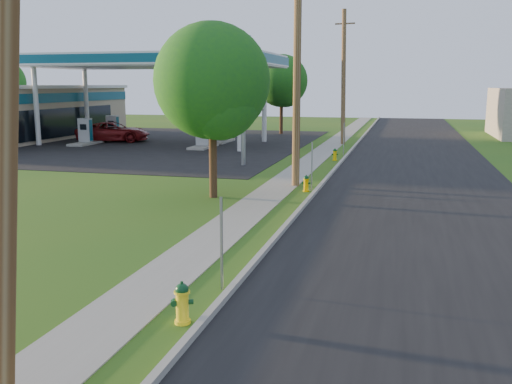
{
  "coord_description": "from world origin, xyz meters",
  "views": [
    {
      "loc": [
        3.86,
        -6.73,
        4.27
      ],
      "look_at": [
        0.0,
        8.0,
        1.4
      ],
      "focal_mm": 40.0,
      "sensor_mm": 36.0,
      "label": 1
    }
  ],
  "objects_px": {
    "fuel_pump_se": "(221,133)",
    "hydrant_far": "(335,155)",
    "fuel_pump_nw": "(86,135)",
    "hydrant_mid": "(306,183)",
    "fuel_pump_ne": "(203,138)",
    "hydrant_near": "(182,303)",
    "utility_pole_mid": "(297,68)",
    "utility_pole_far": "(344,77)",
    "utility_pole_near": "(4,37)",
    "tree_lot": "(282,83)",
    "car_red": "(113,132)",
    "tree_back": "(2,84)",
    "price_pylon": "(243,62)",
    "fuel_pump_sw": "(113,131)",
    "tree_verge": "(214,86)"
  },
  "relations": [
    {
      "from": "tree_back",
      "to": "hydrant_near",
      "type": "xyz_separation_m",
      "value": [
        32.89,
        -37.23,
        -3.91
      ]
    },
    {
      "from": "hydrant_mid",
      "to": "utility_pole_far",
      "type": "bearing_deg",
      "value": 91.97
    },
    {
      "from": "tree_back",
      "to": "hydrant_mid",
      "type": "relative_size",
      "value": 9.69
    },
    {
      "from": "tree_back",
      "to": "tree_lot",
      "type": "bearing_deg",
      "value": 6.35
    },
    {
      "from": "tree_back",
      "to": "hydrant_far",
      "type": "relative_size",
      "value": 9.46
    },
    {
      "from": "car_red",
      "to": "utility_pole_near",
      "type": "bearing_deg",
      "value": -168.11
    },
    {
      "from": "fuel_pump_se",
      "to": "tree_verge",
      "type": "relative_size",
      "value": 0.49
    },
    {
      "from": "tree_lot",
      "to": "car_red",
      "type": "bearing_deg",
      "value": -137.76
    },
    {
      "from": "price_pylon",
      "to": "fuel_pump_nw",
      "type": "bearing_deg",
      "value": 151.82
    },
    {
      "from": "utility_pole_mid",
      "to": "fuel_pump_ne",
      "type": "distance_m",
      "value": 16.31
    },
    {
      "from": "tree_lot",
      "to": "utility_pole_mid",
      "type": "bearing_deg",
      "value": -76.63
    },
    {
      "from": "tree_lot",
      "to": "price_pylon",
      "type": "bearing_deg",
      "value": -83.84
    },
    {
      "from": "fuel_pump_nw",
      "to": "fuel_pump_se",
      "type": "relative_size",
      "value": 1.0
    },
    {
      "from": "fuel_pump_sw",
      "to": "hydrant_mid",
      "type": "xyz_separation_m",
      "value": [
        18.56,
        -18.2,
        -0.39
      ]
    },
    {
      "from": "hydrant_near",
      "to": "hydrant_mid",
      "type": "relative_size",
      "value": 1.16
    },
    {
      "from": "utility_pole_mid",
      "to": "fuel_pump_se",
      "type": "xyz_separation_m",
      "value": [
        -8.9,
        17.0,
        -4.23
      ]
    },
    {
      "from": "price_pylon",
      "to": "hydrant_mid",
      "type": "relative_size",
      "value": 9.94
    },
    {
      "from": "fuel_pump_ne",
      "to": "hydrant_near",
      "type": "xyz_separation_m",
      "value": [
        9.6,
        -27.64,
        -0.33
      ]
    },
    {
      "from": "price_pylon",
      "to": "tree_back",
      "type": "bearing_deg",
      "value": 148.87
    },
    {
      "from": "tree_lot",
      "to": "hydrant_near",
      "type": "relative_size",
      "value": 8.64
    },
    {
      "from": "utility_pole_mid",
      "to": "tree_back",
      "type": "relative_size",
      "value": 1.47
    },
    {
      "from": "utility_pole_mid",
      "to": "price_pylon",
      "type": "bearing_deg",
      "value": 125.34
    },
    {
      "from": "car_red",
      "to": "price_pylon",
      "type": "bearing_deg",
      "value": -142.35
    },
    {
      "from": "fuel_pump_se",
      "to": "tree_back",
      "type": "distance_m",
      "value": 24.22
    },
    {
      "from": "fuel_pump_nw",
      "to": "hydrant_near",
      "type": "height_order",
      "value": "fuel_pump_nw"
    },
    {
      "from": "utility_pole_far",
      "to": "hydrant_far",
      "type": "relative_size",
      "value": 13.46
    },
    {
      "from": "utility_pole_near",
      "to": "price_pylon",
      "type": "xyz_separation_m",
      "value": [
        -3.9,
        23.5,
        0.63
      ]
    },
    {
      "from": "utility_pole_near",
      "to": "fuel_pump_se",
      "type": "distance_m",
      "value": 36.34
    },
    {
      "from": "utility_pole_near",
      "to": "hydrant_far",
      "type": "height_order",
      "value": "utility_pole_near"
    },
    {
      "from": "fuel_pump_nw",
      "to": "tree_lot",
      "type": "bearing_deg",
      "value": 46.54
    },
    {
      "from": "utility_pole_near",
      "to": "utility_pole_mid",
      "type": "xyz_separation_m",
      "value": [
        -0.0,
        18.0,
        0.15
      ]
    },
    {
      "from": "utility_pole_mid",
      "to": "hydrant_mid",
      "type": "xyz_separation_m",
      "value": [
        0.66,
        -1.2,
        -4.62
      ]
    },
    {
      "from": "tree_verge",
      "to": "car_red",
      "type": "xyz_separation_m",
      "value": [
        -14.56,
        18.86,
        -3.49
      ]
    },
    {
      "from": "fuel_pump_ne",
      "to": "price_pylon",
      "type": "bearing_deg",
      "value": -56.31
    },
    {
      "from": "fuel_pump_nw",
      "to": "tree_back",
      "type": "xyz_separation_m",
      "value": [
        -14.29,
        9.59,
        3.58
      ]
    },
    {
      "from": "hydrant_near",
      "to": "hydrant_mid",
      "type": "bearing_deg",
      "value": 90.16
    },
    {
      "from": "utility_pole_mid",
      "to": "tree_lot",
      "type": "relative_size",
      "value": 1.42
    },
    {
      "from": "price_pylon",
      "to": "tree_verge",
      "type": "distance_m",
      "value": 9.04
    },
    {
      "from": "fuel_pump_nw",
      "to": "hydrant_mid",
      "type": "relative_size",
      "value": 4.64
    },
    {
      "from": "tree_verge",
      "to": "hydrant_mid",
      "type": "distance_m",
      "value": 5.46
    },
    {
      "from": "tree_verge",
      "to": "car_red",
      "type": "bearing_deg",
      "value": 127.66
    },
    {
      "from": "utility_pole_near",
      "to": "hydrant_near",
      "type": "distance_m",
      "value": 5.59
    },
    {
      "from": "fuel_pump_se",
      "to": "hydrant_far",
      "type": "xyz_separation_m",
      "value": [
        9.51,
        -8.23,
        -0.38
      ]
    },
    {
      "from": "utility_pole_near",
      "to": "hydrant_far",
      "type": "xyz_separation_m",
      "value": [
        0.61,
        26.77,
        -4.46
      ]
    },
    {
      "from": "tree_lot",
      "to": "utility_pole_far",
      "type": "bearing_deg",
      "value": -51.04
    },
    {
      "from": "utility_pole_near",
      "to": "price_pylon",
      "type": "height_order",
      "value": "utility_pole_near"
    },
    {
      "from": "hydrant_near",
      "to": "hydrant_far",
      "type": "height_order",
      "value": "hydrant_near"
    },
    {
      "from": "utility_pole_near",
      "to": "fuel_pump_sw",
      "type": "height_order",
      "value": "utility_pole_near"
    },
    {
      "from": "utility_pole_far",
      "to": "fuel_pump_se",
      "type": "distance_m",
      "value": 9.84
    },
    {
      "from": "utility_pole_far",
      "to": "fuel_pump_sw",
      "type": "relative_size",
      "value": 2.97
    }
  ]
}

